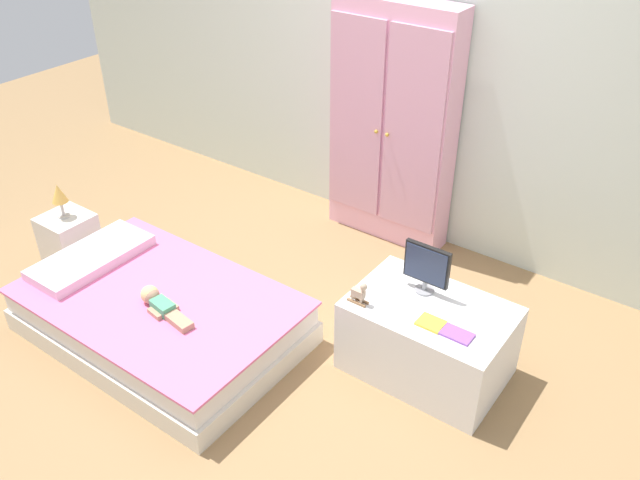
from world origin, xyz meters
The scene contains 13 objects.
ground_plane centered at (0.00, 0.00, -0.01)m, with size 10.00×10.00×0.02m, color #99754C.
back_wall centered at (0.00, 1.57, 1.35)m, with size 6.40×0.05×2.70m, color silver.
bed centered at (-0.54, -0.24, 0.14)m, with size 1.50×0.96×0.28m.
pillow centered at (-1.09, -0.24, 0.30)m, with size 0.32×0.69×0.06m, color silver.
doll centered at (-0.46, -0.31, 0.31)m, with size 0.39×0.15×0.10m.
nightstand centered at (-1.54, -0.09, 0.17)m, with size 0.29×0.29×0.35m, color silver.
table_lamp centered at (-1.54, -0.09, 0.50)m, with size 0.10×0.10×0.22m.
wardrobe centered at (-0.11, 1.42, 0.79)m, with size 0.82×0.25×1.57m.
tv_stand centered at (0.77, 0.37, 0.21)m, with size 0.79×0.53×0.42m, color white.
tv_monitor centered at (0.68, 0.47, 0.57)m, with size 0.24×0.10×0.27m.
rocking_horse_toy centered at (0.46, 0.19, 0.48)m, with size 0.11×0.04×0.13m.
book_yellow centered at (0.83, 0.25, 0.42)m, with size 0.12×0.10×0.01m, color gold.
book_purple centered at (0.96, 0.25, 0.42)m, with size 0.15×0.09×0.01m, color #8E51B2.
Camera 1 is at (1.83, -2.02, 2.47)m, focal length 37.27 mm.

